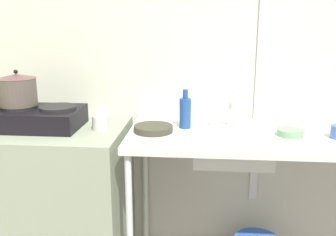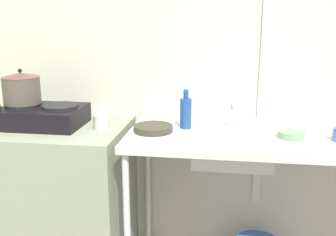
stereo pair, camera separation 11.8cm
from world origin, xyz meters
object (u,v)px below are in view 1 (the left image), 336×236
(faucet, at_px, (231,105))
(bottle_by_sink, at_px, (185,112))
(sink_basin, at_px, (232,148))
(stove, at_px, (39,117))
(percolator, at_px, (100,117))
(small_bowl_on_drainboard, at_px, (290,132))
(pot_on_left_burner, at_px, (17,90))
(frying_pan, at_px, (153,129))

(faucet, height_order, bottle_by_sink, faucet)
(sink_basin, bearing_deg, faucet, 94.63)
(stove, height_order, faucet, faucet)
(percolator, distance_m, small_bowl_on_drainboard, 1.06)
(percolator, xyz_separation_m, sink_basin, (0.75, -0.03, -0.15))
(pot_on_left_burner, relative_size, faucet, 0.94)
(percolator, bearing_deg, faucet, 6.08)
(bottle_by_sink, bearing_deg, faucet, -0.47)
(small_bowl_on_drainboard, relative_size, bottle_by_sink, 0.63)
(stove, distance_m, percolator, 0.36)
(sink_basin, relative_size, bottle_by_sink, 1.90)
(frying_pan, distance_m, small_bowl_on_drainboard, 0.75)
(sink_basin, xyz_separation_m, frying_pan, (-0.44, 0.01, 0.10))
(stove, height_order, frying_pan, stove)
(frying_pan, distance_m, bottle_by_sink, 0.21)
(percolator, bearing_deg, bottle_by_sink, 9.59)
(percolator, height_order, sink_basin, percolator)
(frying_pan, bearing_deg, sink_basin, -1.40)
(faucet, xyz_separation_m, frying_pan, (-0.43, -0.09, -0.12))
(stove, xyz_separation_m, faucet, (1.10, 0.07, 0.08))
(small_bowl_on_drainboard, bearing_deg, bottle_by_sink, 169.69)
(percolator, distance_m, bottle_by_sink, 0.49)
(stove, distance_m, small_bowl_on_drainboard, 1.42)
(percolator, relative_size, bottle_by_sink, 0.65)
(stove, bearing_deg, bottle_by_sink, 4.68)
(percolator, relative_size, small_bowl_on_drainboard, 1.04)
(sink_basin, distance_m, frying_pan, 0.45)
(pot_on_left_burner, bearing_deg, frying_pan, -1.99)
(sink_basin, bearing_deg, bottle_by_sink, 158.28)
(pot_on_left_burner, bearing_deg, bottle_by_sink, 4.12)
(frying_pan, bearing_deg, small_bowl_on_drainboard, -0.62)
(pot_on_left_burner, height_order, percolator, pot_on_left_burner)
(faucet, bearing_deg, pot_on_left_burner, -176.86)
(stove, xyz_separation_m, bottle_by_sink, (0.84, 0.07, 0.03))
(stove, distance_m, pot_on_left_burner, 0.20)
(small_bowl_on_drainboard, bearing_deg, percolator, 178.72)
(faucet, relative_size, small_bowl_on_drainboard, 1.62)
(faucet, xyz_separation_m, small_bowl_on_drainboard, (0.31, -0.10, -0.12))
(faucet, bearing_deg, stove, -176.53)
(sink_basin, xyz_separation_m, faucet, (-0.01, 0.11, 0.22))
(percolator, relative_size, faucet, 0.64)
(percolator, distance_m, sink_basin, 0.76)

